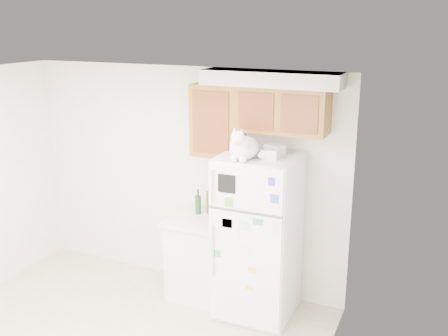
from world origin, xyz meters
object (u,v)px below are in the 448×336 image
Objects in this scene: storage_box_front at (271,154)px; bottle_amber at (210,198)px; cat at (243,147)px; bottle_green at (198,201)px; storage_box_back at (275,150)px; base_counter at (201,256)px; refrigerator at (258,236)px.

bottle_amber is at bearing 159.38° from storage_box_front.
cat is 1.03m from bottle_amber.
storage_box_back is at bearing -4.73° from bottle_green.
base_counter is 1.52m from storage_box_back.
refrigerator is at bearing -20.94° from bottle_amber.
base_counter is 1.95× the size of cat.
cat is at bearing -38.74° from bottle_amber.
bottle_green is (-0.08, 0.11, 0.60)m from base_counter.
base_counter is at bearing -54.63° from bottle_green.
bottle_green is (-0.77, 0.18, 0.21)m from refrigerator.
storage_box_back reaches higher than storage_box_front.
refrigerator is at bearing -6.09° from base_counter.
storage_box_back reaches higher than bottle_amber.
bottle_amber reaches higher than base_counter.
storage_box_back is at bearing 55.74° from cat.
bottle_amber is (-0.78, 0.14, -0.66)m from storage_box_back.
bottle_amber is at bearing -166.61° from storage_box_back.
base_counter is 1.53m from storage_box_front.
bottle_green is (-0.91, 0.25, -0.69)m from storage_box_front.
refrigerator is 1.00m from cat.
refrigerator is at bearing 155.81° from storage_box_front.
refrigerator is 5.03× the size of bottle_amber.
base_counter is 6.13× the size of storage_box_front.
storage_box_back is 0.53× the size of bottle_amber.
storage_box_front reaches higher than base_counter.
cat is 2.62× the size of storage_box_back.
storage_box_front reaches higher than refrigerator.
bottle_green is at bearing 166.74° from refrigerator.
bottle_green is (-0.89, 0.07, -0.69)m from storage_box_back.
refrigerator is at bearing -115.15° from storage_box_back.
storage_box_back reaches higher than bottle_green.
base_counter is (-0.69, 0.07, -0.39)m from refrigerator.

